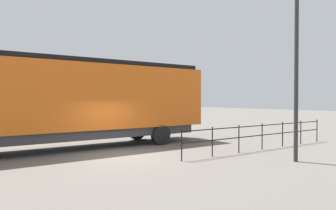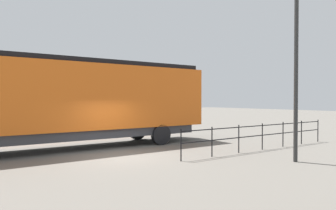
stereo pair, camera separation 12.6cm
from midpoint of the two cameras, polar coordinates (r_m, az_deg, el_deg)
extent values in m
plane|color=#666059|center=(13.72, -7.95, -9.33)|extent=(120.00, 120.00, 0.00)
cube|color=orange|center=(15.93, -18.74, 1.45)|extent=(2.93, 15.37, 3.19)
cube|color=black|center=(18.74, 0.46, -0.02)|extent=(2.82, 2.55, 2.24)
cube|color=black|center=(16.04, -18.77, 7.60)|extent=(2.64, 14.75, 0.24)
cube|color=#38383D|center=(16.02, -18.70, -5.08)|extent=(2.64, 14.14, 0.45)
cylinder|color=black|center=(19.15, -5.48, -4.70)|extent=(0.30, 1.10, 1.10)
cylinder|color=black|center=(16.92, -1.10, -5.46)|extent=(0.30, 1.10, 1.10)
cylinder|color=#2D2D2D|center=(13.26, 22.71, 5.12)|extent=(0.16, 0.16, 6.86)
cube|color=black|center=(15.93, 17.15, -3.62)|extent=(0.04, 10.00, 0.04)
cube|color=black|center=(15.98, 17.15, -5.32)|extent=(0.04, 10.00, 0.04)
cylinder|color=black|center=(12.47, 2.69, -7.36)|extent=(0.05, 0.05, 1.29)
cylinder|color=black|center=(13.54, 8.34, -6.71)|extent=(0.05, 0.05, 1.29)
cylinder|color=black|center=(14.72, 13.11, -6.10)|extent=(0.05, 0.05, 1.29)
cylinder|color=black|center=(15.99, 17.14, -5.55)|extent=(0.05, 0.05, 1.29)
cylinder|color=black|center=(17.32, 20.56, -5.06)|extent=(0.05, 0.05, 1.29)
cylinder|color=black|center=(18.71, 23.48, -4.63)|extent=(0.05, 0.05, 1.29)
cylinder|color=black|center=(20.14, 25.99, -4.25)|extent=(0.05, 0.05, 1.29)
camera|label=1|loc=(0.06, -89.77, 0.00)|focal=33.19mm
camera|label=2|loc=(0.06, 90.23, 0.00)|focal=33.19mm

